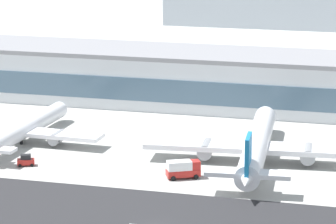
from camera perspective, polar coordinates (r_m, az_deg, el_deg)
name	(u,v)px	position (r m, az deg, el deg)	size (l,w,h in m)	color
terminal_building	(194,78)	(222.42, 1.63, 2.09)	(175.63, 22.04, 13.01)	silver
airliner_red_tail_gate_0	(21,131)	(191.43, -8.97, -1.17)	(33.87, 40.70, 8.49)	white
airliner_blue_tail_gate_1	(256,147)	(176.06, 5.44, -2.16)	(43.33, 50.29, 10.51)	silver
service_box_truck_0	(183,169)	(167.49, 0.94, -3.49)	(6.43, 4.92, 3.25)	#B2231E
service_baggage_tug_1	(26,160)	(176.98, -8.70, -2.95)	(3.57, 2.84, 2.20)	#B2231E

